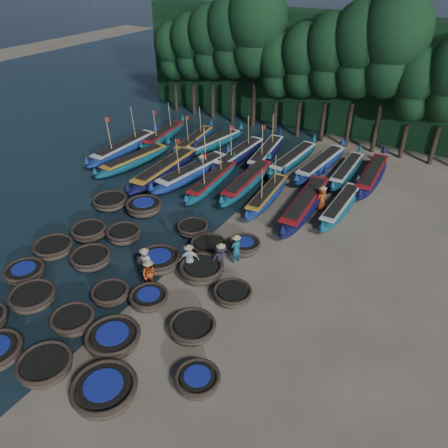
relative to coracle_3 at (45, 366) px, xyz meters
The scene contains 60 objects.
ground 9.73m from the coracle_3, 89.11° to the left, with size 120.00×120.00×0.00m, color gray.
foliage_wall 33.53m from the coracle_3, 89.74° to the left, with size 40.00×3.00×10.00m, color black.
coracle_3 is the anchor object (origin of this frame).
coracle_4 2.96m from the coracle_3, ahead, with size 2.59×2.59×0.84m.
coracle_5 6.79m from the coracle_3, 149.57° to the left, with size 2.55×2.55×0.70m.
coracle_6 4.52m from the coracle_3, 148.13° to the left, with size 2.34×2.34×0.77m.
coracle_7 2.51m from the coracle_3, 112.35° to the left, with size 2.44×2.44×0.81m.
coracle_8 2.85m from the coracle_3, 61.68° to the left, with size 2.58×2.58×0.81m.
coracle_9 6.27m from the coracle_3, 25.66° to the left, with size 1.97×1.97×0.69m.
coracle_10 8.45m from the coracle_3, 137.89° to the left, with size 2.39×2.39×0.77m.
coracle_11 7.15m from the coracle_3, 121.72° to the left, with size 2.59×2.59×0.77m.
coracle_12 4.66m from the coracle_3, 100.49° to the left, with size 2.09×2.09×0.71m.
coracle_13 5.44m from the coracle_3, 79.86° to the left, with size 1.92×1.92×0.69m.
coracle_14 6.23m from the coracle_3, 51.54° to the left, with size 2.39×2.39×0.71m.
coracle_15 9.79m from the coracle_3, 126.35° to the left, with size 2.24×2.24×0.80m.
coracle_16 9.58m from the coracle_3, 113.65° to the left, with size 2.44×2.44×0.80m.
coracle_17 7.89m from the coracle_3, 93.46° to the left, with size 2.50×2.50×0.82m.
coracle_18 8.64m from the coracle_3, 76.98° to the left, with size 2.78×2.78×0.84m.
coracle_19 8.86m from the coracle_3, 61.58° to the left, with size 2.23×2.23×0.65m.
coracle_20 13.39m from the coracle_3, 123.18° to the left, with size 2.62×2.62×0.75m.
coracle_21 12.77m from the coracle_3, 112.53° to the left, with size 2.87×2.87×0.85m.
coracle_22 11.57m from the coracle_3, 94.14° to the left, with size 2.18×2.18×0.67m.
coracle_23 10.55m from the coracle_3, 84.74° to the left, with size 2.35×2.35×0.68m.
coracle_24 11.86m from the coracle_3, 76.64° to the left, with size 1.89×1.89×0.75m.
long_boat_0 22.07m from the coracle_3, 124.46° to the left, with size 1.72×8.79×3.73m.
long_boat_1 19.77m from the coracle_3, 121.15° to the left, with size 2.34×7.83×1.39m.
long_boat_2 18.13m from the coracle_3, 112.82° to the left, with size 2.10×9.11×1.61m.
long_boat_3 18.21m from the coracle_3, 106.03° to the left, with size 2.60×8.73×3.74m.
long_boat_4 17.45m from the coracle_3, 100.24° to the left, with size 2.05×7.70×3.29m.
long_boat_5 18.41m from the coracle_3, 92.79° to the left, with size 1.91×8.19×1.44m.
long_boat_6 17.45m from the coracle_3, 86.08° to the left, with size 1.91×7.24×3.09m.
long_boat_7 17.95m from the coracle_3, 77.41° to the left, with size 2.26×8.99×1.59m.
long_boat_8 19.60m from the coracle_3, 72.49° to the left, with size 1.33×7.35×1.29m.
long_boat_9 25.20m from the coracle_3, 117.58° to the left, with size 2.26×7.44×3.19m.
long_boat_10 24.36m from the coracle_3, 110.75° to the left, with size 2.38×7.33×3.15m.
long_boat_11 24.19m from the coracle_3, 106.54° to the left, with size 2.53×7.58×1.35m.
long_boat_12 22.55m from the coracle_3, 99.67° to the left, with size 1.50×8.16×3.46m.
long_boat_13 23.65m from the coracle_3, 95.02° to the left, with size 2.64×8.07×3.47m.
long_boat_14 23.68m from the coracle_3, 89.31° to the left, with size 1.74×8.07×1.42m.
long_boat_15 24.02m from the coracle_3, 84.05° to the left, with size 2.11×8.44×1.49m.
long_boat_16 24.41m from the coracle_3, 79.33° to the left, with size 1.57×7.47×1.32m.
long_boat_17 24.93m from the coracle_3, 75.16° to the left, with size 1.96×8.28×1.46m.
fisherman_0 7.24m from the coracle_3, 96.43° to the left, with size 0.85×0.71×1.70m.
fisherman_1 10.88m from the coracle_3, 75.02° to the left, with size 0.63×0.74×1.91m.
fisherman_2 6.37m from the coracle_3, 88.36° to the left, with size 0.96×0.86×1.83m.
fisherman_3 9.71m from the coracle_3, 74.76° to the left, with size 1.21×1.29×1.95m.
fisherman_4 8.45m from the coracle_3, 81.70° to the left, with size 1.07×1.01×1.97m.
fisherman_5 19.09m from the coracle_3, 104.85° to the left, with size 1.30×1.40×1.77m.
fisherman_6 18.94m from the coracle_3, 75.62° to the left, with size 0.84×0.97×1.87m.
tree_0 34.13m from the coracle_3, 118.07° to the left, with size 3.68×3.68×8.68m.
tree_1 33.25m from the coracle_3, 114.51° to the left, with size 4.09×4.09×9.65m.
tree_2 32.51m from the coracle_3, 110.73° to the left, with size 4.51×4.51×10.63m.
tree_3 31.94m from the coracle_3, 106.76° to the left, with size 4.92×4.92×11.60m.
tree_4 31.55m from the coracle_3, 102.61° to the left, with size 5.34×5.34×12.58m.
tree_5 30.54m from the coracle_3, 98.33° to the left, with size 3.68×3.68×8.68m.
tree_6 30.43m from the coracle_3, 93.94° to the left, with size 4.09×4.09×9.65m.
tree_7 30.51m from the coracle_3, 89.52° to the left, with size 4.51×4.51×10.63m.
tree_8 30.77m from the coracle_3, 85.09° to the left, with size 4.92×4.92×11.60m.
tree_9 31.22m from the coracle_3, 80.73° to the left, with size 5.34×5.34×12.58m.
tree_10 31.06m from the coracle_3, 76.47° to the left, with size 3.68×3.68×8.68m.
Camera 1 is at (12.25, -15.87, 14.90)m, focal length 35.00 mm.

